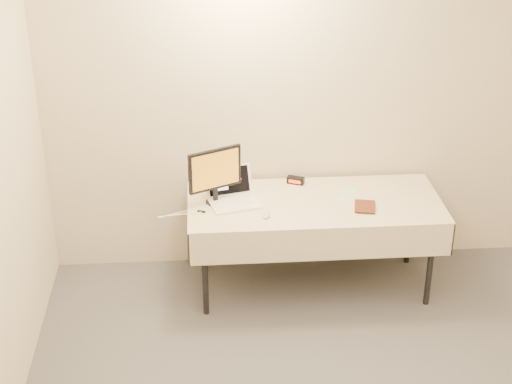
{
  "coord_description": "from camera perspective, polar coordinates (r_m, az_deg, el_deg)",
  "views": [
    {
      "loc": [
        -0.81,
        -3.0,
        3.38
      ],
      "look_at": [
        -0.44,
        1.99,
        0.86
      ],
      "focal_mm": 55.0,
      "sensor_mm": 36.0,
      "label": 1
    }
  ],
  "objects": [
    {
      "name": "table",
      "position": [
        5.78,
        4.28,
        -1.24
      ],
      "size": [
        1.86,
        0.81,
        0.74
      ],
      "color": "black",
      "rests_on": "ground"
    },
    {
      "name": "laptop",
      "position": [
        5.72,
        -1.73,
        -0.17
      ],
      "size": [
        0.42,
        0.4,
        0.24
      ],
      "rotation": [
        0.0,
        0.0,
        0.25
      ],
      "color": "white",
      "rests_on": "table"
    },
    {
      "name": "book",
      "position": [
        5.65,
        7.25,
        -0.25
      ],
      "size": [
        0.15,
        0.05,
        0.2
      ],
      "primitive_type": "imported",
      "rotation": [
        0.0,
        0.0,
        -0.21
      ],
      "color": "brown",
      "rests_on": "table"
    },
    {
      "name": "clicker",
      "position": [
        5.53,
        0.78,
        -1.7
      ],
      "size": [
        0.08,
        0.11,
        0.02
      ],
      "primitive_type": "ellipsoid",
      "rotation": [
        0.0,
        0.0,
        -0.34
      ],
      "color": "silver",
      "rests_on": "table"
    },
    {
      "name": "monitor",
      "position": [
        5.62,
        -3.01,
        1.47
      ],
      "size": [
        0.38,
        0.2,
        0.42
      ],
      "rotation": [
        0.0,
        0.0,
        0.44
      ],
      "color": "black",
      "rests_on": "table"
    },
    {
      "name": "back_wall",
      "position": [
        5.92,
        3.87,
        6.61
      ],
      "size": [
        4.0,
        0.1,
        2.7
      ],
      "primitive_type": "cube",
      "color": "beige",
      "rests_on": "ground"
    },
    {
      "name": "usb_dongle",
      "position": [
        5.6,
        -4.0,
        -1.42
      ],
      "size": [
        0.06,
        0.04,
        0.01
      ],
      "primitive_type": "cube",
      "rotation": [
        0.0,
        0.0,
        -0.41
      ],
      "color": "black",
      "rests_on": "table"
    },
    {
      "name": "paper_form",
      "position": [
        5.86,
        6.66,
        -0.27
      ],
      "size": [
        0.19,
        0.27,
        0.0
      ],
      "primitive_type": "cube",
      "rotation": [
        0.0,
        0.0,
        -0.38
      ],
      "color": "#B8E8BB",
      "rests_on": "table"
    },
    {
      "name": "alarm_clock",
      "position": [
        6.0,
        2.9,
        0.86
      ],
      "size": [
        0.14,
        0.1,
        0.05
      ],
      "rotation": [
        0.0,
        0.0,
        -0.41
      ],
      "color": "black",
      "rests_on": "table"
    }
  ]
}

